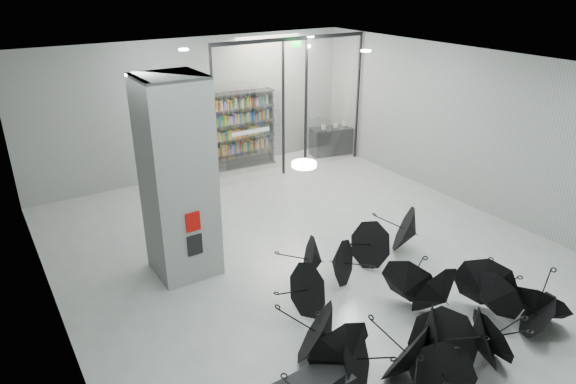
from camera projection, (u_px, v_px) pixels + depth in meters
room at (347, 143)px, 9.11m from camera, size 14.00×14.02×4.01m
column at (178, 179)px, 9.76m from camera, size 1.20×1.20×4.00m
fire_cabinet at (193, 222)px, 9.54m from camera, size 0.28×0.04×0.38m
info_panel at (195, 245)px, 9.74m from camera, size 0.30×0.03×0.42m
exit_sign at (296, 44)px, 14.00m from camera, size 0.30×0.06×0.15m
glass_partition at (292, 102)px, 14.81m from camera, size 5.06×0.08×4.00m
bookshelf at (241, 130)px, 15.65m from camera, size 2.18×0.65×2.36m
shop_counter at (333, 141)px, 17.03m from camera, size 1.60×0.91×0.91m
umbrella_cluster at (411, 320)px, 8.49m from camera, size 5.91×4.87×1.32m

